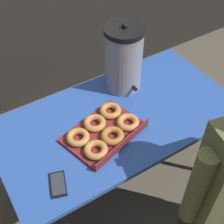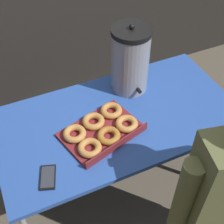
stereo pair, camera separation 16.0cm
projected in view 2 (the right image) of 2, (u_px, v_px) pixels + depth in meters
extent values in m
plane|color=brown|center=(117.00, 183.00, 2.29)|extent=(12.00, 12.00, 0.00)
cube|color=#2D56B2|center=(118.00, 119.00, 1.79)|extent=(1.40, 0.73, 0.03)
cylinder|color=#ADADB2|center=(8.00, 153.00, 2.06)|extent=(0.03, 0.03, 0.68)
cylinder|color=#ADADB2|center=(176.00, 97.00, 2.43)|extent=(0.03, 0.03, 0.68)
cube|color=maroon|center=(101.00, 132.00, 1.69)|extent=(0.48, 0.39, 0.02)
cube|color=maroon|center=(118.00, 144.00, 1.60)|extent=(0.40, 0.12, 0.04)
torus|color=#CF8C45|center=(90.00, 148.00, 1.58)|extent=(0.16, 0.16, 0.04)
torus|color=#B8762F|center=(109.00, 136.00, 1.64)|extent=(0.14, 0.14, 0.04)
torus|color=#D4924A|center=(127.00, 124.00, 1.70)|extent=(0.17, 0.17, 0.04)
torus|color=#D18E47|center=(75.00, 134.00, 1.65)|extent=(0.14, 0.14, 0.04)
torus|color=#CC8A43|center=(94.00, 122.00, 1.71)|extent=(0.18, 0.18, 0.04)
torus|color=#CC8A43|center=(111.00, 111.00, 1.77)|extent=(0.17, 0.17, 0.04)
cylinder|color=#939399|center=(130.00, 62.00, 1.83)|extent=(0.22, 0.22, 0.38)
cylinder|color=black|center=(132.00, 31.00, 1.68)|extent=(0.23, 0.23, 0.03)
sphere|color=black|center=(132.00, 27.00, 1.66)|extent=(0.03, 0.03, 0.03)
cylinder|color=black|center=(138.00, 89.00, 1.84)|extent=(0.02, 0.06, 0.02)
cube|color=black|center=(48.00, 177.00, 1.50)|extent=(0.11, 0.15, 0.01)
cube|color=#2D333D|center=(48.00, 177.00, 1.49)|extent=(0.10, 0.13, 0.00)
cylinder|color=#60663D|center=(184.00, 198.00, 1.38)|extent=(0.09, 0.09, 0.51)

